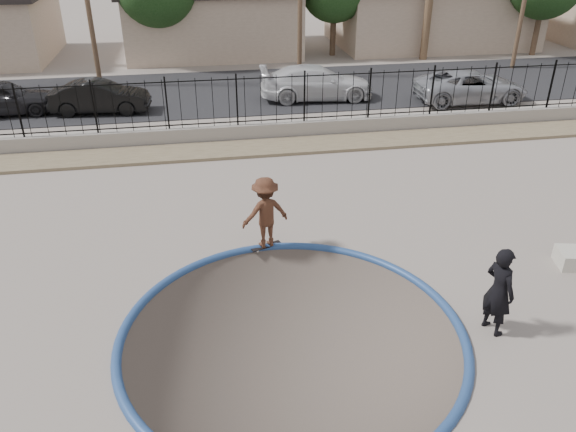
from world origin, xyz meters
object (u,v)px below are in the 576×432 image
(car_d, at_px, (471,86))
(skateboard, at_px, (266,246))
(car_c, at_px, (317,83))
(skater, at_px, (265,216))
(videographer, at_px, (499,291))
(car_b, at_px, (100,97))
(car_a, at_px, (2,98))

(car_d, bearing_deg, skateboard, 136.95)
(skateboard, distance_m, car_c, 13.26)
(skater, xyz_separation_m, videographer, (4.06, -3.93, 0.04))
(videographer, bearing_deg, car_b, 12.35)
(videographer, relative_size, car_d, 0.38)
(skater, distance_m, car_d, 15.40)
(skateboard, height_order, car_a, car_a)
(car_a, bearing_deg, skateboard, -147.57)
(skateboard, relative_size, car_b, 0.21)
(skater, xyz_separation_m, car_c, (4.08, 12.60, -0.14))
(car_c, bearing_deg, car_b, 95.91)
(skateboard, bearing_deg, car_b, 94.72)
(videographer, xyz_separation_m, car_d, (6.72, 14.93, -0.23))
(skater, height_order, car_c, skater)
(car_d, bearing_deg, car_a, 86.83)
(skateboard, relative_size, car_d, 0.17)
(skateboard, bearing_deg, car_d, 26.50)
(skateboard, xyz_separation_m, car_a, (-9.36, 12.60, 0.70))
(skater, height_order, car_d, skater)
(car_d, bearing_deg, skater, 136.95)
(skater, relative_size, car_d, 0.37)
(car_a, xyz_separation_m, car_b, (3.99, -0.43, -0.05))
(skater, bearing_deg, car_a, -67.13)
(skater, relative_size, car_c, 0.36)
(skater, distance_m, car_b, 13.30)
(skater, distance_m, videographer, 5.65)
(videographer, relative_size, car_c, 0.37)
(car_d, bearing_deg, car_c, 77.95)
(skater, distance_m, car_c, 13.24)
(car_a, height_order, car_d, car_a)
(videographer, bearing_deg, car_c, -18.06)
(skateboard, distance_m, car_d, 15.41)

